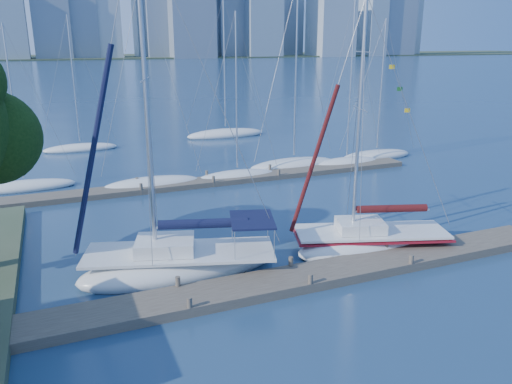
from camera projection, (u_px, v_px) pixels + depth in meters
name	position (u px, v px, depth m)	size (l,w,h in m)	color
ground	(300.00, 283.00, 21.02)	(700.00, 700.00, 0.00)	navy
near_dock	(300.00, 278.00, 20.96)	(26.00, 2.00, 0.40)	#4A4236
far_dock	(224.00, 180.00, 35.87)	(30.00, 1.80, 0.36)	#4A4236
far_shore	(61.00, 58.00, 304.55)	(800.00, 100.00, 1.50)	#38472D
sailboat_navy	(180.00, 248.00, 21.61)	(9.25, 5.29, 14.93)	silver
sailboat_maroon	(371.00, 229.00, 24.28)	(8.27, 4.86, 12.23)	silver
bg_boat_0	(25.00, 186.00, 34.16)	(6.66, 2.01, 11.16)	silver
bg_boat_1	(152.00, 183.00, 34.70)	(7.14, 3.68, 13.89)	silver
bg_boat_2	(237.00, 176.00, 36.79)	(6.30, 2.79, 12.02)	silver
bg_boat_3	(294.00, 165.00, 39.89)	(7.83, 3.68, 14.62)	silver
bg_boat_4	(347.00, 162.00, 40.73)	(6.14, 2.31, 13.23)	silver
bg_boat_5	(376.00, 155.00, 43.41)	(7.02, 3.58, 11.86)	silver
bg_boat_6	(81.00, 148.00, 46.37)	(6.73, 2.50, 12.29)	silver
bg_boat_7	(226.00, 134.00, 53.09)	(8.58, 3.05, 14.21)	silver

